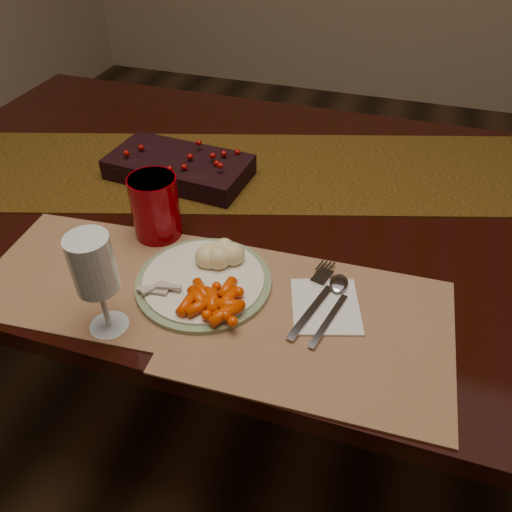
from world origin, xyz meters
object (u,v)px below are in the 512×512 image
(napkin, at_px, (325,306))
(mashed_potatoes, at_px, (219,251))
(centerpiece, at_px, (179,164))
(red_cup, at_px, (155,207))
(wine_glass, at_px, (98,286))
(turkey_shreds, at_px, (158,288))
(placemat_main, at_px, (313,324))
(baby_carrots, at_px, (216,297))
(dining_table, at_px, (272,317))
(dinner_plate, at_px, (204,281))

(napkin, bearing_deg, mashed_potatoes, 151.31)
(centerpiece, xyz_separation_m, red_cup, (0.05, -0.21, 0.03))
(wine_glass, bearing_deg, centerpiece, 100.26)
(centerpiece, distance_m, turkey_shreds, 0.40)
(placemat_main, bearing_deg, baby_carrots, -177.26)
(baby_carrots, height_order, turkey_shreds, same)
(placemat_main, relative_size, turkey_shreds, 5.79)
(dining_table, bearing_deg, placemat_main, -64.53)
(turkey_shreds, bearing_deg, napkin, 13.26)
(centerpiece, height_order, placemat_main, centerpiece)
(dining_table, height_order, wine_glass, wine_glass)
(centerpiece, xyz_separation_m, turkey_shreds, (0.13, -0.38, -0.01))
(dining_table, relative_size, napkin, 13.98)
(dining_table, xyz_separation_m, placemat_main, (0.16, -0.33, 0.38))
(turkey_shreds, distance_m, red_cup, 0.19)
(baby_carrots, bearing_deg, placemat_main, 4.67)
(placemat_main, bearing_deg, dinner_plate, 168.76)
(baby_carrots, bearing_deg, dinner_plate, 132.80)
(centerpiece, xyz_separation_m, napkin, (0.41, -0.31, -0.03))
(turkey_shreds, relative_size, napkin, 0.60)
(mashed_potatoes, height_order, wine_glass, wine_glass)
(dining_table, distance_m, dinner_plate, 0.49)
(centerpiece, relative_size, turkey_shreds, 4.13)
(centerpiece, xyz_separation_m, baby_carrots, (0.23, -0.37, -0.01))
(dining_table, xyz_separation_m, mashed_potatoes, (-0.03, -0.25, 0.42))
(placemat_main, height_order, wine_glass, wine_glass)
(baby_carrots, relative_size, napkin, 0.78)
(turkey_shreds, distance_m, napkin, 0.28)
(placemat_main, xyz_separation_m, baby_carrots, (-0.16, -0.01, 0.03))
(centerpiece, height_order, turkey_shreds, centerpiece)
(placemat_main, height_order, napkin, napkin)
(dining_table, relative_size, baby_carrots, 17.97)
(dining_table, height_order, turkey_shreds, turkey_shreds)
(placemat_main, distance_m, dinner_plate, 0.21)
(napkin, distance_m, wine_glass, 0.37)
(dining_table, distance_m, placemat_main, 0.53)
(napkin, bearing_deg, dining_table, 103.39)
(red_cup, bearing_deg, dinner_plate, -38.07)
(dinner_plate, xyz_separation_m, baby_carrots, (0.04, -0.05, 0.02))
(dinner_plate, xyz_separation_m, turkey_shreds, (-0.06, -0.06, 0.02))
(mashed_potatoes, distance_m, red_cup, 0.16)
(dining_table, height_order, dinner_plate, dinner_plate)
(red_cup, bearing_deg, napkin, -15.75)
(centerpiece, height_order, napkin, centerpiece)
(placemat_main, relative_size, dinner_plate, 1.86)
(centerpiece, height_order, wine_glass, wine_glass)
(napkin, height_order, red_cup, red_cup)
(centerpiece, relative_size, dinner_plate, 1.33)
(dining_table, bearing_deg, napkin, -59.56)
(turkey_shreds, xyz_separation_m, napkin, (0.27, 0.06, -0.02))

